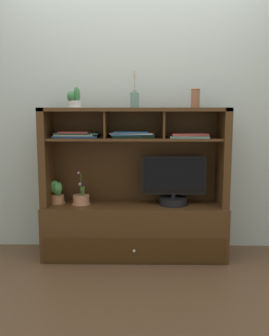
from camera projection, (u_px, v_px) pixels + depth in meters
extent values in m
cube|color=brown|center=(134.00, 256.00, 3.24)|extent=(6.00, 6.00, 0.02)
cube|color=#AEB8B1|center=(135.00, 94.00, 3.28)|extent=(6.00, 0.02, 2.80)
cube|color=#472B15|center=(134.00, 230.00, 3.21)|extent=(1.55, 0.43, 0.45)
cube|color=#3A220D|center=(134.00, 250.00, 3.00)|extent=(1.49, 0.01, 0.20)
sphere|color=silver|center=(134.00, 251.00, 2.99)|extent=(0.02, 0.02, 0.02)
cube|color=#472B15|center=(47.00, 157.00, 3.13)|extent=(0.06, 0.35, 0.82)
cube|color=#472B15|center=(223.00, 157.00, 3.10)|extent=(0.06, 0.35, 0.82)
cube|color=#3A220D|center=(135.00, 156.00, 3.28)|extent=(1.49, 0.02, 0.79)
cube|color=#472B15|center=(134.00, 110.00, 3.06)|extent=(1.55, 0.35, 0.03)
cube|color=#472B15|center=(134.00, 139.00, 3.09)|extent=(1.43, 0.32, 0.02)
cube|color=#472B15|center=(106.00, 125.00, 3.08)|extent=(0.02, 0.30, 0.22)
cube|color=#472B15|center=(163.00, 125.00, 3.07)|extent=(0.02, 0.30, 0.22)
cylinder|color=black|center=(173.00, 201.00, 3.15)|extent=(0.24, 0.24, 0.06)
cylinder|color=black|center=(173.00, 196.00, 3.14)|extent=(0.04, 0.04, 0.03)
cube|color=black|center=(174.00, 175.00, 3.12)|extent=(0.54, 0.03, 0.33)
cube|color=black|center=(174.00, 176.00, 3.10)|extent=(0.51, 0.00, 0.30)
cylinder|color=#BA7955|center=(81.00, 200.00, 3.17)|extent=(0.14, 0.14, 0.08)
cylinder|color=#BA7955|center=(81.00, 204.00, 3.17)|extent=(0.16, 0.16, 0.01)
cylinder|color=#4C6B38|center=(81.00, 184.00, 3.15)|extent=(0.01, 0.01, 0.19)
sphere|color=#C27BB6|center=(80.00, 184.00, 3.13)|extent=(0.03, 0.03, 0.03)
sphere|color=#C27BB6|center=(78.00, 173.00, 3.13)|extent=(0.02, 0.02, 0.02)
ellipsoid|color=#44863F|center=(83.00, 192.00, 3.15)|extent=(0.05, 0.06, 0.11)
ellipsoid|color=#44863F|center=(83.00, 191.00, 3.17)|extent=(0.04, 0.05, 0.10)
cylinder|color=#B9774C|center=(58.00, 199.00, 3.21)|extent=(0.12, 0.12, 0.07)
cylinder|color=#B9774C|center=(58.00, 203.00, 3.21)|extent=(0.13, 0.13, 0.01)
ellipsoid|color=#52A252|center=(59.00, 188.00, 3.19)|extent=(0.05, 0.07, 0.10)
ellipsoid|color=#52A252|center=(58.00, 190.00, 3.23)|extent=(0.06, 0.07, 0.13)
ellipsoid|color=#52A252|center=(55.00, 187.00, 3.19)|extent=(0.08, 0.07, 0.11)
ellipsoid|color=#52A252|center=(57.00, 187.00, 3.17)|extent=(0.04, 0.07, 0.09)
cube|color=slate|center=(189.00, 137.00, 3.06)|extent=(0.33, 0.23, 0.02)
cube|color=#9F3C35|center=(189.00, 135.00, 3.06)|extent=(0.32, 0.20, 0.02)
cube|color=#458159|center=(133.00, 136.00, 3.12)|extent=(0.36, 0.18, 0.02)
cube|color=#255373|center=(132.00, 135.00, 3.12)|extent=(0.38, 0.25, 0.01)
cube|color=beige|center=(132.00, 133.00, 3.12)|extent=(0.39, 0.26, 0.01)
cube|color=#2A5485|center=(132.00, 132.00, 3.11)|extent=(0.30, 0.24, 0.01)
cube|color=navy|center=(76.00, 137.00, 3.13)|extent=(0.38, 0.19, 0.01)
cube|color=beige|center=(75.00, 135.00, 3.14)|extent=(0.33, 0.21, 0.01)
cube|color=#3B7464|center=(77.00, 134.00, 3.13)|extent=(0.37, 0.16, 0.01)
cube|color=#A63F38|center=(76.00, 132.00, 3.13)|extent=(0.27, 0.22, 0.01)
cylinder|color=slate|center=(135.00, 100.00, 3.08)|extent=(0.07, 0.07, 0.13)
cylinder|color=slate|center=(135.00, 91.00, 3.07)|extent=(0.03, 0.03, 0.02)
cylinder|color=tan|center=(135.00, 82.00, 3.05)|extent=(0.00, 0.03, 0.18)
cylinder|color=tan|center=(135.00, 82.00, 3.06)|extent=(0.03, 0.02, 0.18)
cylinder|color=tan|center=(134.00, 82.00, 3.06)|extent=(0.03, 0.02, 0.18)
cylinder|color=tan|center=(134.00, 82.00, 3.05)|extent=(0.00, 0.04, 0.18)
cylinder|color=tan|center=(134.00, 82.00, 3.05)|extent=(0.03, 0.02, 0.18)
cylinder|color=tan|center=(135.00, 82.00, 3.05)|extent=(0.02, 0.01, 0.18)
cylinder|color=silver|center=(74.00, 104.00, 3.09)|extent=(0.11, 0.11, 0.06)
cylinder|color=silver|center=(74.00, 107.00, 3.09)|extent=(0.13, 0.13, 0.01)
ellipsoid|color=#336C3B|center=(77.00, 95.00, 3.07)|extent=(0.05, 0.04, 0.14)
ellipsoid|color=#336C3B|center=(73.00, 98.00, 3.10)|extent=(0.07, 0.04, 0.08)
ellipsoid|color=#336C3B|center=(71.00, 96.00, 3.05)|extent=(0.06, 0.08, 0.09)
cylinder|color=brown|center=(195.00, 99.00, 3.05)|extent=(0.07, 0.07, 0.15)
torus|color=brown|center=(196.00, 89.00, 3.04)|extent=(0.08, 0.08, 0.01)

